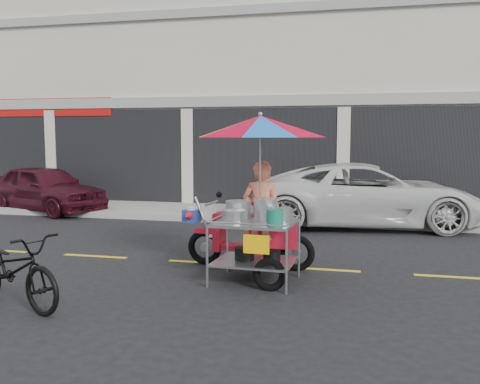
% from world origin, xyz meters
% --- Properties ---
extents(ground, '(90.00, 90.00, 0.00)m').
position_xyz_m(ground, '(0.00, 0.00, 0.00)').
color(ground, black).
extents(sidewalk, '(45.00, 3.00, 0.15)m').
position_xyz_m(sidewalk, '(0.00, 5.50, 0.07)').
color(sidewalk, gray).
rests_on(sidewalk, ground).
extents(shophouse_block, '(36.00, 8.11, 10.40)m').
position_xyz_m(shophouse_block, '(2.82, 10.59, 4.24)').
color(shophouse_block, beige).
rests_on(shophouse_block, ground).
extents(centerline, '(42.00, 0.10, 0.01)m').
position_xyz_m(centerline, '(0.00, 0.00, 0.00)').
color(centerline, gold).
rests_on(centerline, ground).
extents(maroon_sedan, '(4.17, 2.80, 1.32)m').
position_xyz_m(maroon_sedan, '(-8.08, 4.70, 0.66)').
color(maroon_sedan, '#390C19').
rests_on(maroon_sedan, ground).
extents(white_pickup, '(5.65, 3.18, 1.49)m').
position_xyz_m(white_pickup, '(0.65, 4.37, 0.75)').
color(white_pickup, silver).
rests_on(white_pickup, ground).
extents(near_bicycle, '(1.91, 1.24, 0.95)m').
position_xyz_m(near_bicycle, '(-3.60, -2.77, 0.47)').
color(near_bicycle, black).
rests_on(near_bicycle, ground).
extents(food_vendor_rig, '(2.46, 2.05, 2.48)m').
position_xyz_m(food_vendor_rig, '(-0.92, -0.63, 1.55)').
color(food_vendor_rig, black).
rests_on(food_vendor_rig, ground).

